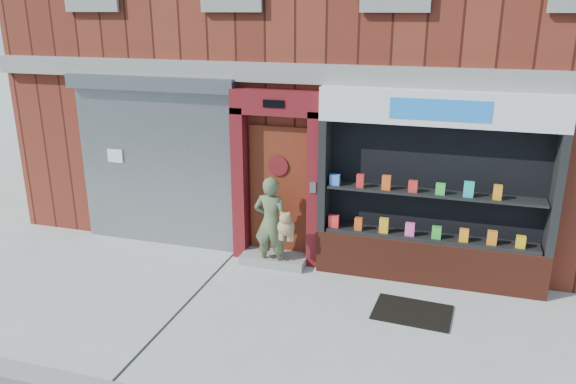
% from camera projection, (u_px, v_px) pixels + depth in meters
% --- Properties ---
extents(ground, '(80.00, 80.00, 0.00)m').
position_uv_depth(ground, '(288.00, 320.00, 7.76)').
color(ground, '#9E9E99').
rests_on(ground, ground).
extents(building, '(12.00, 8.16, 8.00)m').
position_uv_depth(building, '(369.00, 14.00, 11.96)').
color(building, '#5E1F15').
rests_on(building, ground).
extents(shutter_bay, '(3.10, 0.30, 3.04)m').
position_uv_depth(shutter_bay, '(156.00, 152.00, 9.81)').
color(shutter_bay, gray).
rests_on(shutter_bay, ground).
extents(red_door_bay, '(1.52, 0.58, 2.90)m').
position_uv_depth(red_door_bay, '(277.00, 178.00, 9.21)').
color(red_door_bay, '#5D0F15').
rests_on(red_door_bay, ground).
extents(pharmacy_bay, '(3.50, 0.41, 3.00)m').
position_uv_depth(pharmacy_bay, '(433.00, 198.00, 8.50)').
color(pharmacy_bay, '#5A2215').
rests_on(pharmacy_bay, ground).
extents(woman, '(0.74, 0.50, 1.56)m').
position_uv_depth(woman, '(272.00, 223.00, 9.11)').
color(woman, '#51603F').
rests_on(woman, ground).
extents(doormat, '(1.12, 0.82, 0.03)m').
position_uv_depth(doormat, '(412.00, 312.00, 7.94)').
color(doormat, black).
rests_on(doormat, ground).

